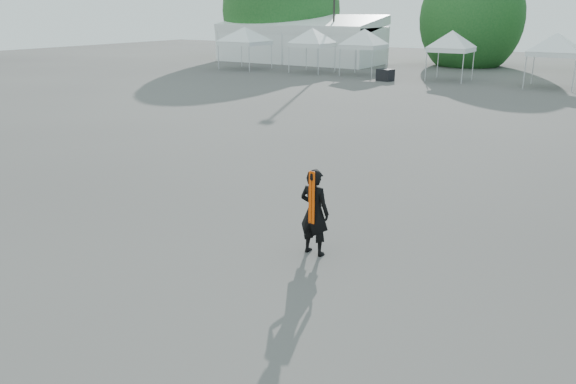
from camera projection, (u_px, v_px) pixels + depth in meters
The scene contains 11 objects.
ground at pixel (322, 227), 12.63m from camera, with size 120.00×120.00×0.00m, color #474442.
marquee at pixel (300, 40), 51.32m from camera, with size 15.00×6.25×4.23m.
tree_far_w at pixel (281, 11), 54.97m from camera, with size 4.80×4.80×7.30m.
tree_mid_w at pixel (471, 18), 47.55m from camera, with size 4.16×4.16×6.33m.
tent_a at pixel (245, 30), 44.95m from camera, with size 4.66×4.66×3.88m.
tent_b at pixel (312, 32), 42.61m from camera, with size 3.97×3.97×3.88m.
tent_c at pixel (364, 33), 40.68m from camera, with size 3.92×3.92×3.88m.
tent_d at pixel (452, 35), 37.59m from camera, with size 3.78×3.78×3.88m.
tent_e at pixel (557, 37), 34.07m from camera, with size 4.15×4.15×3.88m.
man at pixel (314, 212), 11.00m from camera, with size 0.67×0.46×1.76m.
crate_west at pixel (385, 75), 38.28m from camera, with size 1.03×0.80×0.80m, color black.
Camera 1 is at (5.68, -10.32, 4.67)m, focal length 35.00 mm.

